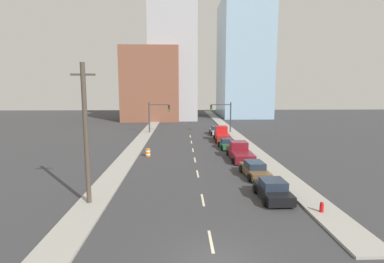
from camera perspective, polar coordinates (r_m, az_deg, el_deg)
name	(u,v)px	position (r m, az deg, el deg)	size (l,w,h in m)	color
ground_plane	(215,263)	(15.20, 4.44, -23.70)	(200.00, 200.00, 0.00)	#38383A
sidewalk_left	(150,128)	(60.65, -8.00, 0.58)	(2.20, 93.98, 0.16)	#9E9B93
sidewalk_right	(227,128)	(61.04, 6.70, 0.66)	(2.20, 93.98, 0.16)	#9E9B93
lane_stripe_at_2m	(211,241)	(16.92, 3.63, -20.12)	(0.16, 2.40, 0.01)	beige
lane_stripe_at_8m	(203,200)	(22.31, 2.07, -12.88)	(0.16, 2.40, 0.01)	beige
lane_stripe_at_15m	(198,174)	(28.69, 1.08, -8.04)	(0.16, 2.40, 0.01)	beige
lane_stripe_at_20m	(195,160)	(34.08, 0.55, -5.42)	(0.16, 2.40, 0.01)	beige
lane_stripe_at_26m	(193,150)	(39.42, 0.18, -3.55)	(0.16, 2.40, 0.01)	beige
lane_stripe_at_32m	(191,142)	(45.22, -0.12, -2.02)	(0.16, 2.40, 0.01)	beige
lane_stripe_at_37m	(190,136)	(50.72, -0.34, -0.91)	(0.16, 2.40, 0.01)	beige
building_brick_left	(152,85)	(79.34, -7.63, 8.84)	(14.00, 16.00, 18.05)	brown
building_office_center	(174,59)	(83.36, -3.53, 13.56)	(12.00, 20.00, 31.70)	#A8A8AD
building_glass_right	(243,59)	(89.18, 9.72, 13.41)	(13.00, 20.00, 32.61)	#8CADC6
traffic_signal_left	(155,113)	(54.23, -6.97, 3.45)	(3.85, 0.35, 5.56)	#38383D
traffic_signal_right	(224,113)	(54.61, 6.20, 3.49)	(3.85, 0.35, 5.56)	#38383D
utility_pole_left_near	(86,134)	(21.41, -19.56, -0.43)	(1.60, 0.32, 9.73)	#473D33
traffic_barrel	(148,153)	(36.05, -8.40, -3.98)	(0.56, 0.56, 0.95)	orange
fire_hydrant	(322,208)	(21.50, 23.47, -13.24)	(0.26, 0.26, 0.84)	red
sedan_black	(273,190)	(23.05, 15.14, -10.74)	(2.22, 4.24, 1.45)	black
sedan_brown	(255,170)	(28.30, 11.84, -7.10)	(2.21, 4.81, 1.39)	brown
pickup_truck_maroon	(240,152)	(34.91, 9.08, -3.91)	(2.50, 6.39, 1.88)	maroon
sedan_green	(227,144)	(40.71, 6.65, -2.34)	(2.05, 4.28, 1.35)	#1E6033
pickup_truck_red	(222,135)	(46.37, 5.70, -0.69)	(2.37, 5.60, 2.24)	red
sedan_silver	(216,131)	(52.86, 4.58, 0.16)	(2.02, 4.54, 1.45)	#B2B2BC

